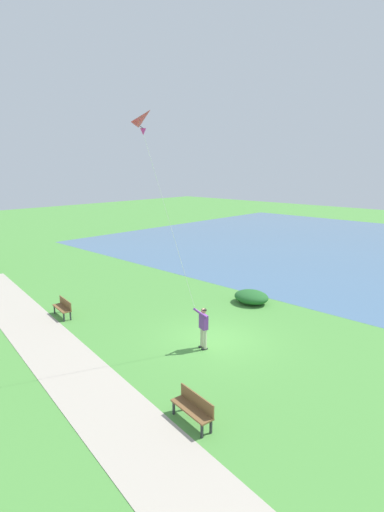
# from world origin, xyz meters

# --- Properties ---
(ground_plane) EXTENTS (120.00, 120.00, 0.00)m
(ground_plane) POSITION_xyz_m (0.00, 0.00, 0.00)
(ground_plane) COLOR #4C8E3D
(lake_water) EXTENTS (36.00, 44.00, 0.01)m
(lake_water) POSITION_xyz_m (24.26, 4.00, 0.00)
(lake_water) COLOR #476B8E
(lake_water) RESTS_ON ground
(walkway_path) EXTENTS (7.25, 31.99, 0.02)m
(walkway_path) POSITION_xyz_m (-5.61, 2.00, 0.01)
(walkway_path) COLOR #ADA393
(walkway_path) RESTS_ON ground
(person_kite_flyer) EXTENTS (0.63, 0.50, 1.83)m
(person_kite_flyer) POSITION_xyz_m (-0.98, -0.20, 1.05)
(person_kite_flyer) COLOR #232328
(person_kite_flyer) RESTS_ON ground
(flying_kite) EXTENTS (2.41, 1.31, 7.27)m
(flying_kite) POSITION_xyz_m (-3.08, 0.36, 8.62)
(flying_kite) COLOR red
(park_bench_near_walkway) EXTENTS (0.66, 1.55, 0.88)m
(park_bench_near_walkway) POSITION_xyz_m (-4.72, -3.20, 0.51)
(park_bench_near_walkway) COLOR brown
(park_bench_near_walkway) RESTS_ON ground
(park_bench_far_walkway) EXTENTS (0.66, 1.55, 0.88)m
(park_bench_far_walkway) POSITION_xyz_m (-3.12, 7.18, 0.51)
(park_bench_far_walkway) COLOR brown
(park_bench_far_walkway) RESTS_ON ground
(lakeside_shrub) EXTENTS (1.64, 1.92, 0.70)m
(lakeside_shrub) POSITION_xyz_m (4.93, 1.59, 0.35)
(lakeside_shrub) COLOR #236028
(lakeside_shrub) RESTS_ON ground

